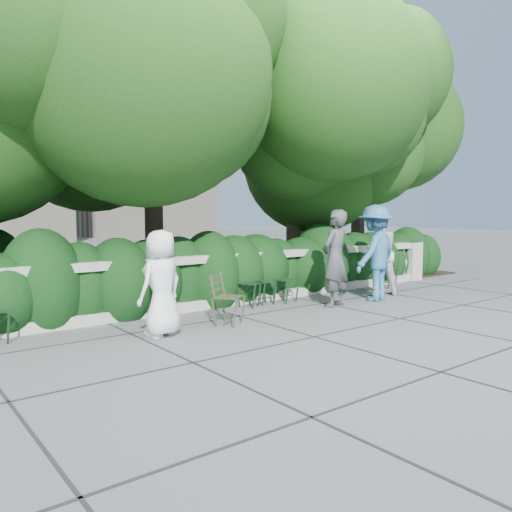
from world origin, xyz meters
TOP-DOWN VIEW (x-y plane):
  - ground at (0.00, 0.00)m, footprint 90.00×90.00m
  - balustrade at (0.00, 1.80)m, footprint 12.00×0.44m
  - shrub_hedge at (0.00, 3.00)m, footprint 15.00×2.60m
  - tree_canopy at (0.69, 3.19)m, footprint 15.04×6.52m
  - chair_c at (0.49, 1.31)m, footprint 0.47×0.51m
  - chair_d at (1.06, 1.23)m, footprint 0.55×0.58m
  - chair_e at (0.25, 1.27)m, footprint 0.58×0.61m
  - chair_f at (4.23, 1.21)m, footprint 0.53×0.56m
  - chair_weathered at (-0.94, 0.27)m, footprint 0.63×0.64m
  - person_businessman at (-2.17, 0.42)m, footprint 0.86×0.70m
  - person_woman_grey at (1.46, 0.45)m, footprint 0.75×0.59m
  - person_casual_man at (3.17, 0.79)m, footprint 1.10×0.99m
  - person_older_blue at (2.58, 0.40)m, footprint 1.36×0.94m

SIDE VIEW (x-z plane):
  - ground at x=0.00m, z-range 0.00..0.00m
  - shrub_hedge at x=0.00m, z-range -0.85..0.85m
  - chair_c at x=0.49m, z-range -0.42..0.42m
  - chair_d at x=1.06m, z-range -0.42..0.42m
  - chair_e at x=0.25m, z-range -0.42..0.42m
  - chair_f at x=4.23m, z-range -0.42..0.42m
  - chair_weathered at x=-0.94m, z-range -0.42..0.42m
  - balustrade at x=0.00m, z-range -0.01..0.99m
  - person_businessman at x=-2.17m, z-range 0.00..1.53m
  - person_woman_grey at x=1.46m, z-range 0.00..1.83m
  - person_casual_man at x=3.17m, z-range 0.00..1.84m
  - person_older_blue at x=2.58m, z-range 0.00..1.93m
  - tree_canopy at x=0.69m, z-range 0.57..7.35m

